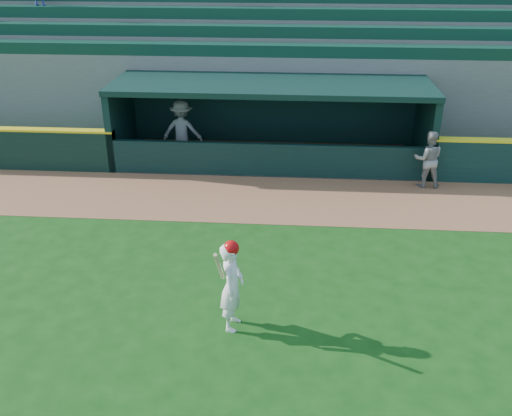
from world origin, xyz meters
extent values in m
plane|color=#134010|center=(0.00, 0.00, 0.00)|extent=(120.00, 120.00, 0.00)
cube|color=brown|center=(0.00, 4.90, 0.01)|extent=(40.00, 3.00, 0.01)
imported|color=gray|center=(4.40, 6.09, 0.80)|extent=(0.80, 0.63, 1.60)
imported|color=gray|center=(-2.72, 7.69, 0.94)|extent=(1.24, 0.74, 1.88)
cube|color=#62625D|center=(0.00, 7.70, 0.02)|extent=(9.00, 2.60, 0.04)
cube|color=black|center=(-4.60, 7.70, 1.15)|extent=(0.20, 2.60, 2.30)
cube|color=black|center=(4.60, 7.70, 1.15)|extent=(0.20, 2.60, 2.30)
cube|color=black|center=(0.00, 9.00, 1.15)|extent=(9.40, 0.20, 2.30)
cube|color=black|center=(0.00, 7.70, 2.38)|extent=(9.40, 2.80, 0.16)
cube|color=black|center=(0.00, 6.48, 0.50)|extent=(9.00, 0.16, 1.00)
cube|color=brown|center=(0.00, 8.50, 0.25)|extent=(8.40, 0.45, 0.10)
cube|color=slate|center=(0.00, 9.53, 1.46)|extent=(34.00, 0.85, 2.91)
cube|color=#0F3828|center=(0.00, 9.41, 3.09)|extent=(34.00, 0.60, 0.36)
cube|color=slate|center=(0.00, 10.38, 1.68)|extent=(34.00, 0.85, 3.36)
cube|color=#0F3828|center=(0.00, 10.26, 3.54)|extent=(34.00, 0.60, 0.36)
cube|color=slate|center=(0.00, 11.22, 1.91)|extent=(34.00, 0.85, 3.81)
cube|color=#0F3828|center=(0.00, 11.11, 3.99)|extent=(34.00, 0.60, 0.36)
cube|color=slate|center=(0.00, 12.07, 2.13)|extent=(34.00, 0.85, 4.26)
cube|color=slate|center=(0.00, 12.93, 2.35)|extent=(34.00, 0.85, 4.71)
cube|color=slate|center=(0.00, 13.78, 2.58)|extent=(34.00, 0.85, 5.16)
cube|color=slate|center=(0.00, 14.62, 2.80)|extent=(34.00, 0.85, 5.61)
cube|color=slate|center=(0.00, 15.20, 2.80)|extent=(34.50, 0.30, 5.61)
imported|color=white|center=(-0.25, -0.61, 0.83)|extent=(0.46, 0.65, 1.67)
sphere|color=#BF0A0B|center=(-0.25, -0.61, 1.60)|extent=(0.27, 0.27, 0.27)
cylinder|color=#D6BC89|center=(-0.43, -0.83, 1.37)|extent=(0.13, 0.53, 0.76)
camera|label=1|loc=(0.77, -8.88, 6.32)|focal=40.00mm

